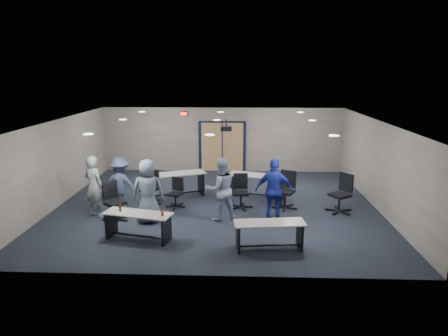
{
  "coord_description": "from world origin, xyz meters",
  "views": [
    {
      "loc": [
        0.73,
        -12.08,
        4.19
      ],
      "look_at": [
        0.26,
        -0.3,
        1.31
      ],
      "focal_mm": 32.0,
      "sensor_mm": 36.0,
      "label": 1
    }
  ],
  "objects_px": {
    "person_plaid": "(148,191)",
    "chair_back_d": "(285,190)",
    "table_front_right": "(269,231)",
    "person_back": "(120,184)",
    "chair_back_a": "(150,188)",
    "table_front_left": "(138,221)",
    "person_gray": "(94,186)",
    "chair_back_b": "(175,193)",
    "table_back_left": "(176,181)",
    "person_lightblue": "(221,189)",
    "person_navy": "(274,191)",
    "table_back_right": "(256,182)",
    "chair_loose_right": "(340,194)",
    "chair_back_c": "(241,192)",
    "chair_loose_left": "(115,202)"
  },
  "relations": [
    {
      "from": "chair_back_b",
      "to": "person_gray",
      "type": "relative_size",
      "value": 0.5
    },
    {
      "from": "chair_back_a",
      "to": "person_lightblue",
      "type": "height_order",
      "value": "person_lightblue"
    },
    {
      "from": "chair_back_a",
      "to": "person_back",
      "type": "distance_m",
      "value": 1.01
    },
    {
      "from": "chair_back_d",
      "to": "person_lightblue",
      "type": "bearing_deg",
      "value": -124.67
    },
    {
      "from": "chair_back_c",
      "to": "person_back",
      "type": "bearing_deg",
      "value": -177.07
    },
    {
      "from": "table_front_left",
      "to": "person_gray",
      "type": "relative_size",
      "value": 1.0
    },
    {
      "from": "person_navy",
      "to": "person_back",
      "type": "xyz_separation_m",
      "value": [
        -4.59,
        0.75,
        -0.08
      ]
    },
    {
      "from": "table_front_left",
      "to": "table_back_left",
      "type": "bearing_deg",
      "value": 97.25
    },
    {
      "from": "table_front_right",
      "to": "person_back",
      "type": "bearing_deg",
      "value": 142.59
    },
    {
      "from": "chair_back_a",
      "to": "person_plaid",
      "type": "distance_m",
      "value": 1.61
    },
    {
      "from": "chair_back_d",
      "to": "chair_loose_right",
      "type": "relative_size",
      "value": 0.99
    },
    {
      "from": "chair_back_a",
      "to": "table_front_left",
      "type": "bearing_deg",
      "value": -69.38
    },
    {
      "from": "table_front_right",
      "to": "person_back",
      "type": "xyz_separation_m",
      "value": [
        -4.33,
        2.55,
        0.37
      ]
    },
    {
      "from": "chair_back_c",
      "to": "table_back_left",
      "type": "bearing_deg",
      "value": 151.11
    },
    {
      "from": "person_gray",
      "to": "person_lightblue",
      "type": "relative_size",
      "value": 1.0
    },
    {
      "from": "table_front_right",
      "to": "person_back",
      "type": "distance_m",
      "value": 5.04
    },
    {
      "from": "person_plaid",
      "to": "person_navy",
      "type": "relative_size",
      "value": 1.0
    },
    {
      "from": "person_plaid",
      "to": "table_front_left",
      "type": "bearing_deg",
      "value": 83.08
    },
    {
      "from": "table_front_left",
      "to": "chair_back_d",
      "type": "bearing_deg",
      "value": 45.98
    },
    {
      "from": "person_gray",
      "to": "person_navy",
      "type": "xyz_separation_m",
      "value": [
        5.21,
        -0.24,
        0.0
      ]
    },
    {
      "from": "person_lightblue",
      "to": "person_back",
      "type": "relative_size",
      "value": 1.09
    },
    {
      "from": "table_back_left",
      "to": "chair_back_d",
      "type": "bearing_deg",
      "value": -39.31
    },
    {
      "from": "table_front_left",
      "to": "chair_back_a",
      "type": "bearing_deg",
      "value": 110.12
    },
    {
      "from": "person_navy",
      "to": "chair_loose_right",
      "type": "bearing_deg",
      "value": -144.31
    },
    {
      "from": "table_back_right",
      "to": "person_plaid",
      "type": "xyz_separation_m",
      "value": [
        -3.13,
        -2.4,
        0.38
      ]
    },
    {
      "from": "table_back_left",
      "to": "person_navy",
      "type": "xyz_separation_m",
      "value": [
        3.14,
        -2.2,
        0.36
      ]
    },
    {
      "from": "table_back_left",
      "to": "chair_back_b",
      "type": "relative_size",
      "value": 2.3
    },
    {
      "from": "chair_back_b",
      "to": "person_back",
      "type": "height_order",
      "value": "person_back"
    },
    {
      "from": "table_back_right",
      "to": "chair_back_c",
      "type": "distance_m",
      "value": 1.22
    },
    {
      "from": "table_front_left",
      "to": "table_front_right",
      "type": "relative_size",
      "value": 1.05
    },
    {
      "from": "table_back_left",
      "to": "person_gray",
      "type": "xyz_separation_m",
      "value": [
        -2.07,
        -1.96,
        0.36
      ]
    },
    {
      "from": "chair_back_c",
      "to": "person_navy",
      "type": "xyz_separation_m",
      "value": [
        0.93,
        -1.14,
        0.38
      ]
    },
    {
      "from": "table_front_left",
      "to": "chair_loose_left",
      "type": "height_order",
      "value": "chair_loose_left"
    },
    {
      "from": "chair_back_a",
      "to": "person_navy",
      "type": "relative_size",
      "value": 0.6
    },
    {
      "from": "table_back_right",
      "to": "person_lightblue",
      "type": "height_order",
      "value": "person_lightblue"
    },
    {
      "from": "chair_back_d",
      "to": "person_navy",
      "type": "relative_size",
      "value": 0.64
    },
    {
      "from": "person_plaid",
      "to": "chair_back_d",
      "type": "bearing_deg",
      "value": -168.46
    },
    {
      "from": "table_front_left",
      "to": "chair_loose_right",
      "type": "bearing_deg",
      "value": 35.34
    },
    {
      "from": "person_back",
      "to": "chair_back_a",
      "type": "bearing_deg",
      "value": -135.3
    },
    {
      "from": "table_back_left",
      "to": "person_lightblue",
      "type": "bearing_deg",
      "value": -75.13
    },
    {
      "from": "chair_loose_right",
      "to": "person_gray",
      "type": "bearing_deg",
      "value": -120.33
    },
    {
      "from": "table_front_right",
      "to": "chair_back_d",
      "type": "bearing_deg",
      "value": 69.9
    },
    {
      "from": "chair_loose_left",
      "to": "person_gray",
      "type": "relative_size",
      "value": 0.61
    },
    {
      "from": "table_back_left",
      "to": "chair_loose_right",
      "type": "height_order",
      "value": "chair_loose_right"
    },
    {
      "from": "chair_back_b",
      "to": "chair_back_d",
      "type": "height_order",
      "value": "chair_back_d"
    },
    {
      "from": "chair_back_b",
      "to": "chair_back_a",
      "type": "bearing_deg",
      "value": -175.85
    },
    {
      "from": "chair_loose_left",
      "to": "person_back",
      "type": "xyz_separation_m",
      "value": [
        -0.07,
        0.8,
        0.28
      ]
    },
    {
      "from": "table_front_left",
      "to": "table_back_right",
      "type": "height_order",
      "value": "table_front_left"
    },
    {
      "from": "table_front_right",
      "to": "chair_loose_right",
      "type": "height_order",
      "value": "chair_loose_right"
    },
    {
      "from": "person_navy",
      "to": "chair_back_c",
      "type": "bearing_deg",
      "value": -37.91
    }
  ]
}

